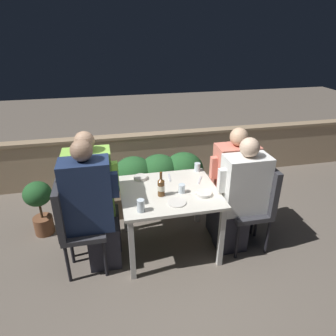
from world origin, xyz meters
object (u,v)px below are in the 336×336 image
at_px(person_white_polo, 240,197).
at_px(chair_right_far, 247,186).
at_px(chair_left_far, 75,206).
at_px(person_green_blouse, 94,195).
at_px(chair_left_near, 72,220).
at_px(person_coral_top, 231,183).
at_px(chair_right_near, 258,200).
at_px(beer_bottle, 161,187).
at_px(potted_plant, 39,203).
at_px(person_navy_jumper, 93,208).

relative_size(person_white_polo, chair_right_far, 1.33).
height_order(chair_left_far, person_green_blouse, person_green_blouse).
bearing_deg(chair_left_near, person_coral_top, 8.59).
relative_size(chair_right_near, person_coral_top, 0.75).
bearing_deg(beer_bottle, person_coral_top, 14.16).
xyz_separation_m(person_white_polo, chair_right_far, (0.22, 0.28, -0.06)).
relative_size(person_coral_top, potted_plant, 1.91).
distance_m(person_green_blouse, person_white_polo, 1.47).
relative_size(person_green_blouse, person_white_polo, 1.06).
xyz_separation_m(person_green_blouse, potted_plant, (-0.63, 0.41, -0.26)).
distance_m(beer_bottle, potted_plant, 1.47).
xyz_separation_m(chair_left_far, potted_plant, (-0.44, 0.41, -0.16)).
height_order(chair_left_near, person_navy_jumper, person_navy_jumper).
bearing_deg(person_green_blouse, chair_left_far, 180.00).
bearing_deg(chair_right_near, chair_right_far, 85.71).
distance_m(person_navy_jumper, person_white_polo, 1.46).
bearing_deg(beer_bottle, chair_left_far, 166.20).
relative_size(chair_left_near, chair_right_far, 1.00).
relative_size(person_green_blouse, potted_plant, 2.02).
bearing_deg(chair_right_far, chair_left_far, -179.93).
relative_size(chair_left_near, person_white_polo, 0.75).
bearing_deg(potted_plant, person_white_polo, -18.45).
distance_m(chair_left_near, person_coral_top, 1.70).
relative_size(chair_left_near, person_coral_top, 0.75).
distance_m(person_white_polo, potted_plant, 2.20).
xyz_separation_m(chair_left_near, person_white_polo, (1.66, -0.03, 0.06)).
distance_m(person_white_polo, chair_right_far, 0.37).
distance_m(chair_left_far, potted_plant, 0.62).
bearing_deg(chair_left_near, person_green_blouse, 50.18).
relative_size(person_navy_jumper, chair_right_far, 1.42).
xyz_separation_m(person_navy_jumper, chair_right_near, (1.66, -0.03, -0.11)).
xyz_separation_m(chair_left_near, person_green_blouse, (0.21, 0.25, 0.10)).
height_order(person_navy_jumper, person_coral_top, person_navy_jumper).
bearing_deg(potted_plant, chair_left_far, -43.25).
bearing_deg(person_green_blouse, person_white_polo, -11.05).
relative_size(chair_right_far, beer_bottle, 3.75).
xyz_separation_m(chair_left_near, chair_left_far, (0.01, 0.25, 0.00)).
relative_size(beer_bottle, potted_plant, 0.38).
bearing_deg(chair_left_near, chair_left_far, 86.91).
distance_m(person_white_polo, beer_bottle, 0.82).
xyz_separation_m(chair_left_far, chair_right_far, (1.86, 0.00, 0.00)).
bearing_deg(potted_plant, beer_bottle, -25.82).
height_order(chair_right_near, potted_plant, chair_right_near).
relative_size(person_navy_jumper, potted_plant, 2.04).
distance_m(chair_left_near, chair_right_far, 1.89).
bearing_deg(person_navy_jumper, chair_right_far, 8.58).
bearing_deg(chair_right_near, person_white_polo, 180.00).
xyz_separation_m(chair_left_near, person_coral_top, (1.68, 0.25, 0.07)).
height_order(person_navy_jumper, beer_bottle, person_navy_jumper).
bearing_deg(chair_left_far, chair_left_near, -93.09).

